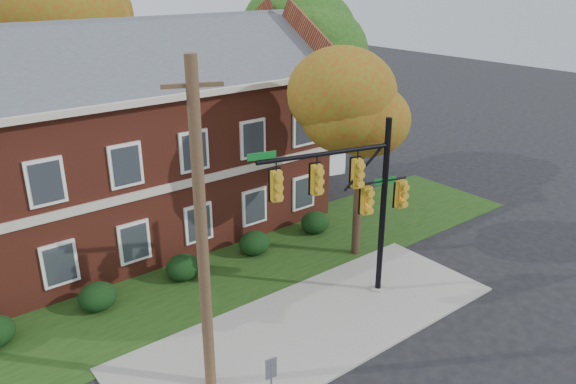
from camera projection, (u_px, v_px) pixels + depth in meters
ground at (333, 340)px, 18.90m from camera, size 120.00×120.00×0.00m
sidewalk at (314, 325)px, 19.62m from camera, size 14.00×5.00×0.08m
grass_strip at (235, 270)px, 23.28m from camera, size 30.00×6.00×0.04m
apartment_building at (119, 132)px, 24.66m from camera, size 18.80×8.80×9.74m
hedge_left at (97, 297)px, 20.43m from camera, size 1.40×1.26×1.05m
hedge_center at (183, 267)px, 22.45m from camera, size 1.40×1.26×1.05m
hedge_right at (255, 243)px, 24.47m from camera, size 1.40×1.26×1.05m
hedge_far_right at (315, 222)px, 26.49m from camera, size 1.40×1.26×1.05m
tree_near_right at (369, 104)px, 22.30m from camera, size 4.50×4.25×8.58m
tree_right_rear at (304, 39)px, 30.66m from camera, size 6.30×5.95×10.62m
tree_far_rear at (76, 27)px, 29.75m from camera, size 6.84×6.46×11.52m
traffic_signal at (355, 194)px, 19.76m from camera, size 6.01×1.70×6.88m
utility_pole at (202, 236)px, 15.02m from camera, size 1.44×0.68×9.76m
sign_post at (271, 381)px, 14.78m from camera, size 0.33×0.09×2.23m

